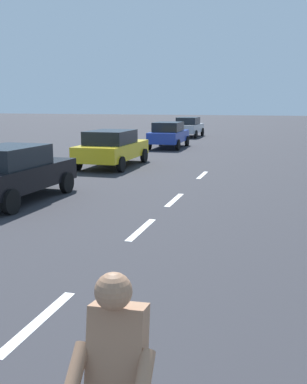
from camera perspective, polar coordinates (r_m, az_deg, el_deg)
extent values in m
plane|color=#2D2D33|center=(17.95, 6.54, 2.42)|extent=(160.00, 160.00, 0.00)
cube|color=white|center=(6.18, -14.41, -15.59)|extent=(0.16, 1.80, 0.01)
cube|color=white|center=(9.95, -1.55, -4.77)|extent=(0.16, 1.80, 0.01)
cube|color=white|center=(12.92, 2.68, -1.01)|extent=(0.16, 1.80, 0.01)
cube|color=white|center=(17.40, 6.23, 2.16)|extent=(0.16, 1.80, 0.01)
cube|color=#9E7051|center=(2.88, -4.60, -19.84)|extent=(0.36, 0.34, 0.63)
sphere|color=#9E7051|center=(2.63, -5.12, -12.45)|extent=(0.22, 0.22, 0.22)
cube|color=black|center=(13.33, -17.34, 1.88)|extent=(1.91, 4.28, 0.64)
cube|color=black|center=(13.08, -18.02, 4.32)|extent=(1.63, 2.24, 0.56)
cylinder|color=black|center=(15.05, -16.91, 1.51)|extent=(0.20, 0.65, 0.64)
cylinder|color=black|center=(14.13, -10.97, 1.18)|extent=(0.20, 0.65, 0.64)
cylinder|color=black|center=(11.74, -17.68, -1.21)|extent=(0.20, 0.65, 0.64)
cube|color=gold|center=(19.74, -5.20, 5.28)|extent=(1.92, 4.54, 0.64)
cube|color=black|center=(19.48, -5.48, 6.96)|extent=(1.69, 2.37, 0.56)
cylinder|color=black|center=(21.56, -6.06, 4.78)|extent=(0.18, 0.64, 0.64)
cylinder|color=black|center=(20.92, -1.20, 4.64)|extent=(0.18, 0.64, 0.64)
cylinder|color=black|center=(18.76, -9.62, 3.71)|extent=(0.18, 0.64, 0.64)
cylinder|color=black|center=(18.02, -4.14, 3.53)|extent=(0.18, 0.64, 0.64)
cube|color=#1E389E|center=(27.75, 1.96, 7.07)|extent=(1.80, 4.16, 0.64)
cube|color=black|center=(27.51, 1.87, 8.28)|extent=(1.56, 2.18, 0.56)
cylinder|color=black|center=(29.34, 0.93, 6.58)|extent=(0.19, 0.64, 0.64)
cylinder|color=black|center=(28.97, 4.28, 6.49)|extent=(0.19, 0.64, 0.64)
cylinder|color=black|center=(26.64, -0.56, 6.09)|extent=(0.19, 0.64, 0.64)
cylinder|color=black|center=(26.22, 3.12, 5.99)|extent=(0.19, 0.64, 0.64)
cube|color=#B7BABF|center=(36.63, 4.48, 8.08)|extent=(1.78, 4.19, 0.64)
cube|color=black|center=(36.39, 4.43, 9.01)|extent=(1.56, 2.18, 0.56)
cylinder|color=black|center=(38.22, 3.62, 7.67)|extent=(0.18, 0.64, 0.64)
cylinder|color=black|center=(37.87, 6.23, 7.60)|extent=(0.18, 0.64, 0.64)
cylinder|color=black|center=(35.46, 2.59, 7.40)|extent=(0.18, 0.64, 0.64)
cylinder|color=black|center=(35.09, 5.40, 7.32)|extent=(0.18, 0.64, 0.64)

